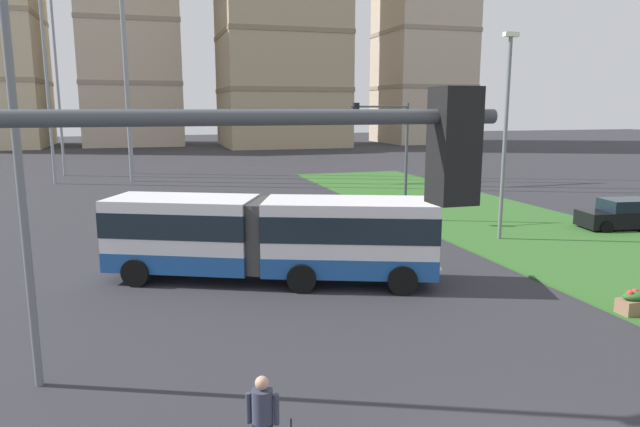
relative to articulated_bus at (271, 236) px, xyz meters
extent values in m
cube|color=white|center=(2.63, -1.08, 0.07)|extent=(6.50, 4.45, 2.55)
cube|color=#1E519E|center=(2.63, -1.08, -0.85)|extent=(6.52, 4.48, 0.70)
cube|color=#19232D|center=(2.63, -1.08, 0.50)|extent=(6.55, 4.51, 0.90)
cube|color=white|center=(-3.00, 1.26, 0.07)|extent=(5.77, 4.42, 2.55)
cube|color=#1E519E|center=(-3.00, 1.26, -0.85)|extent=(5.79, 4.45, 0.70)
cube|color=#19232D|center=(-3.00, 1.26, 0.50)|extent=(5.82, 4.48, 0.90)
cylinder|color=#383838|center=(-0.18, -0.02, 0.07)|extent=(2.40, 2.40, 2.45)
cylinder|color=black|center=(4.75, -0.54, -1.15)|extent=(1.03, 0.61, 1.00)
cylinder|color=black|center=(3.87, -2.88, -1.15)|extent=(1.03, 0.61, 1.00)
cylinder|color=black|center=(1.57, 0.65, -1.15)|extent=(1.03, 0.61, 1.00)
cylinder|color=black|center=(0.69, -1.69, -1.15)|extent=(1.03, 0.61, 1.00)
cylinder|color=black|center=(-3.67, 2.93, -1.15)|extent=(1.03, 0.67, 1.00)
cylinder|color=black|center=(-4.70, 0.65, -1.15)|extent=(1.03, 0.67, 1.00)
sphere|color=#F9EFC6|center=(5.77, -1.30, -0.85)|extent=(0.24, 0.24, 0.24)
sphere|color=#F9EFC6|center=(5.14, -2.99, -0.85)|extent=(0.24, 0.24, 0.24)
cube|color=black|center=(19.20, 3.48, -1.07)|extent=(4.63, 2.46, 0.80)
cube|color=black|center=(19.35, 3.46, -0.37)|extent=(2.61, 2.03, 0.60)
cylinder|color=black|center=(17.58, 2.83, -1.33)|extent=(0.67, 0.32, 0.64)
cylinder|color=black|center=(17.86, 4.60, -1.33)|extent=(0.67, 0.32, 0.64)
cylinder|color=black|center=(20.82, 4.14, -1.33)|extent=(0.67, 0.32, 0.64)
cylinder|color=#383D51|center=(-2.45, -10.86, -0.45)|extent=(0.36, 0.36, 0.60)
sphere|color=tan|center=(-2.45, -10.86, -0.03)|extent=(0.24, 0.24, 0.24)
cylinder|color=#383D51|center=(-2.23, -10.96, -0.50)|extent=(0.10, 0.10, 0.55)
cylinder|color=#383D51|center=(-2.67, -10.77, -0.50)|extent=(0.10, 0.10, 0.55)
cube|color=#937051|center=(9.80, -6.70, -1.35)|extent=(1.10, 0.56, 0.44)
ellipsoid|color=#2D6B28|center=(9.80, -6.70, -1.03)|extent=(0.99, 0.50, 0.28)
sphere|color=red|center=(9.52, -6.70, -0.93)|extent=(0.20, 0.20, 0.20)
sphere|color=red|center=(9.80, -6.62, -0.93)|extent=(0.20, 0.20, 0.20)
cylinder|color=#474C51|center=(-3.75, -16.24, 4.48)|extent=(3.92, 0.10, 0.10)
cube|color=black|center=(-2.09, -16.24, 4.28)|extent=(0.28, 0.28, 0.80)
sphere|color=red|center=(-2.09, -16.24, 4.53)|extent=(0.16, 0.16, 0.16)
sphere|color=yellow|center=(-2.09, -16.24, 4.27)|extent=(0.16, 0.16, 0.16)
sphere|color=green|center=(-2.09, -16.24, 4.01)|extent=(0.16, 0.16, 0.16)
cylinder|color=#474C51|center=(9.40, 8.76, 1.57)|extent=(0.16, 0.16, 6.44)
cylinder|color=#474C51|center=(7.77, 8.76, 4.59)|extent=(3.25, 0.10, 0.10)
cube|color=black|center=(6.45, 8.76, 4.39)|extent=(0.28, 0.28, 0.80)
sphere|color=red|center=(6.45, 8.76, 4.64)|extent=(0.16, 0.16, 0.16)
sphere|color=yellow|center=(6.45, 8.76, 4.38)|extent=(0.16, 0.16, 0.16)
sphere|color=green|center=(6.45, 8.76, 4.12)|extent=(0.16, 0.16, 0.16)
cylinder|color=slate|center=(-6.71, -6.35, 3.26)|extent=(0.18, 0.18, 9.83)
cylinder|color=slate|center=(11.70, 3.20, 3.00)|extent=(0.18, 0.18, 9.30)
cube|color=white|center=(11.70, 3.20, 7.75)|extent=(0.70, 0.28, 0.20)
cube|color=gray|center=(-5.83, 83.09, 8.36)|extent=(15.68, 15.43, 0.70)
cube|color=gray|center=(-5.83, 83.09, 18.03)|extent=(15.68, 15.43, 0.70)
cube|color=#85765B|center=(17.37, 73.42, 7.28)|extent=(19.11, 17.85, 0.70)
cube|color=#85765B|center=(17.37, 73.42, 15.87)|extent=(19.11, 17.85, 0.70)
cube|color=#C6B299|center=(43.50, 75.20, 21.73)|extent=(14.15, 14.70, 46.77)
cube|color=gray|center=(43.50, 75.20, 8.05)|extent=(14.35, 14.90, 0.70)
cube|color=gray|center=(43.50, 75.20, 17.40)|extent=(14.35, 14.90, 0.70)
camera|label=1|loc=(-4.10, -19.75, 4.54)|focal=32.22mm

